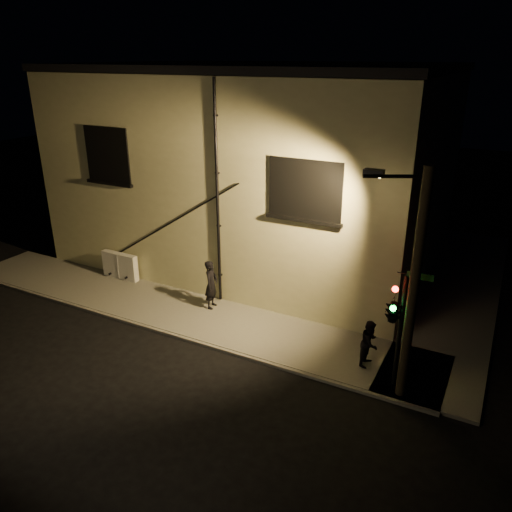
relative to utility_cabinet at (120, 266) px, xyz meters
The scene contains 8 objects.
ground 7.27m from the utility_cabinet, 21.91° to the right, with size 90.00×90.00×0.00m, color black.
sidewalk 8.14m from the utility_cabinet, 12.02° to the left, with size 21.00×16.00×0.12m.
building 8.20m from the utility_cabinet, 59.47° to the left, with size 16.20×12.23×8.80m.
utility_cabinet is the anchor object (origin of this frame).
pedestrian_a 4.98m from the utility_cabinet, ahead, with size 0.69×0.46×1.90m, color black.
pedestrian_b 11.42m from the utility_cabinet, ahead, with size 0.73×0.57×1.51m, color black.
traffic_signal 12.41m from the utility_cabinet, 10.14° to the right, with size 1.15×2.11×3.64m.
streetlamp_pole 12.99m from the utility_cabinet, 10.65° to the right, with size 2.01×1.38×6.70m.
Camera 1 is at (7.65, -12.08, 9.14)m, focal length 35.00 mm.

